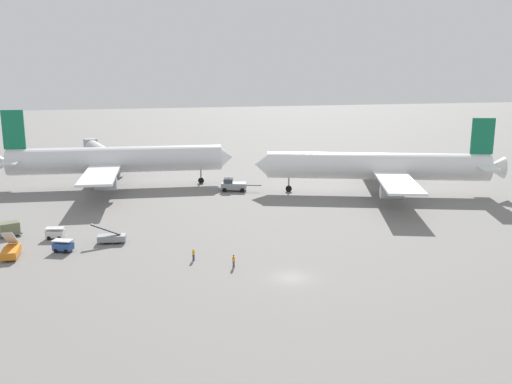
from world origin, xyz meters
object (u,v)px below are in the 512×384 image
Objects in this scene: airliner_being_pushed at (379,167)px; jet_bridge at (96,149)px; ground_crew_wing_walker_right at (193,254)px; airliner_at_gate_left at (115,160)px; gse_stair_truck_yellow at (11,250)px; pushback_tug at (233,185)px; gse_belt_loader_portside at (111,237)px; ground_crew_marshaller_foreground at (234,261)px; gse_baggage_cart_trailing at (55,233)px; gse_container_dolly_flat at (9,229)px; gse_baggage_cart_near_cluster at (63,246)px.

airliner_being_pushed is 2.37× the size of jet_bridge.
ground_crew_wing_walker_right is 82.52m from jet_bridge.
airliner_at_gate_left reaches higher than gse_stair_truck_yellow.
gse_stair_truck_yellow is at bearing -107.54° from airliner_at_gate_left.
pushback_tug is 0.41× the size of jet_bridge.
airliner_at_gate_left reaches higher than pushback_tug.
airliner_being_pushed is (52.06, -20.23, -0.16)m from airliner_at_gate_left.
airliner_being_pushed is 57.10m from gse_belt_loader_portside.
jet_bridge is at bearing 100.28° from ground_crew_wing_walker_right.
airliner_at_gate_left is 1.03× the size of airliner_being_pushed.
gse_belt_loader_portside is at bearing -158.40° from airliner_being_pushed.
ground_crew_marshaller_foreground is (15.35, -14.37, 0.06)m from gse_belt_loader_portside.
pushback_tug is at bearing 38.57° from gse_baggage_cart_trailing.
airliner_at_gate_left is at bearing 72.46° from gse_stair_truck_yellow.
airliner_at_gate_left reaches higher than gse_container_dolly_flat.
gse_container_dolly_flat is 31.36m from ground_crew_wing_walker_right.
gse_belt_loader_portside is 3.06× the size of ground_crew_wing_walker_right.
jet_bridge is (4.20, 66.50, 3.47)m from gse_baggage_cart_trailing.
gse_container_dolly_flat is at bearing 154.27° from gse_belt_loader_portside.
airliner_at_gate_left is 10.87× the size of gse_stair_truck_yellow.
gse_container_dolly_flat is at bearing -99.95° from jet_bridge.
ground_crew_marshaller_foreground is at bearing -43.11° from gse_belt_loader_portside.
airliner_being_pushed is at bearing 20.16° from gse_stair_truck_yellow.
ground_crew_marshaller_foreground is (28.56, -11.04, -0.14)m from gse_stair_truck_yellow.
gse_container_dolly_flat is (-68.06, -13.64, -4.38)m from airliner_being_pushed.
airliner_being_pushed is at bearing -18.28° from pushback_tug.
ground_crew_wing_walker_right is at bearing -79.72° from jet_bridge.
airliner_at_gate_left is 41.47m from gse_belt_loader_portside.
jet_bridge reaches higher than gse_belt_loader_portside.
pushback_tug is at bearing -54.68° from jet_bridge.
gse_belt_loader_portside is at bearing 136.89° from ground_crew_marshaller_foreground.
ground_crew_marshaller_foreground is at bearing -77.16° from jet_bridge.
pushback_tug is 45.62m from ground_crew_marshaller_foreground.
airliner_at_gate_left is at bearing 64.71° from gse_container_dolly_flat.
gse_belt_loader_portside is (15.15, -7.30, -0.35)m from gse_container_dolly_flat.
airliner_at_gate_left reaches higher than ground_crew_marshaller_foreground.
pushback_tug is 2.80× the size of gse_baggage_cart_trailing.
gse_baggage_cart_near_cluster is (-7.40, -43.67, -4.86)m from airliner_at_gate_left.
airliner_at_gate_left is 13.40× the size of gse_container_dolly_flat.
jet_bridge is (-56.94, 49.72, -1.22)m from airliner_being_pushed.
gse_baggage_cart_trailing is at bearing -141.43° from pushback_tug.
pushback_tug is (23.71, -10.86, -4.48)m from airliner_at_gate_left.
airliner_being_pushed reaches higher than jet_bridge.
airliner_at_gate_left is 46.90m from gse_stair_truck_yellow.
gse_container_dolly_flat is at bearing 144.60° from ground_crew_marshaller_foreground.
gse_baggage_cart_trailing is 23.91m from ground_crew_wing_walker_right.
airliner_being_pushed is at bearing 21.52° from gse_baggage_cart_near_cluster.
gse_container_dolly_flat is at bearing -115.29° from airliner_at_gate_left.
airliner_being_pushed is 69.55m from gse_container_dolly_flat.
ground_crew_marshaller_foreground reaches higher than ground_crew_wing_walker_right.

